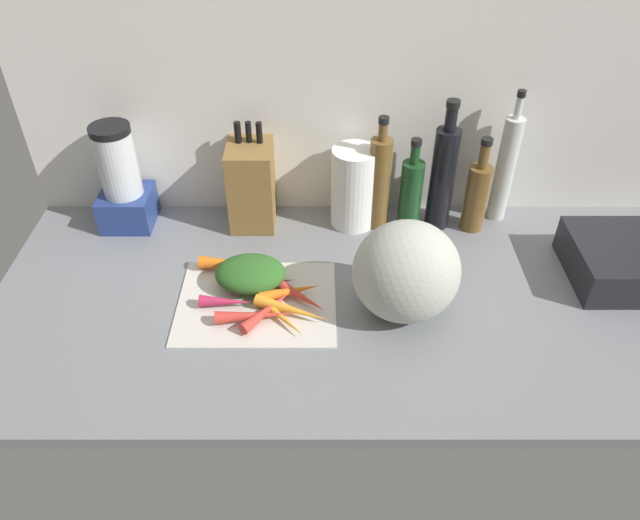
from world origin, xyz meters
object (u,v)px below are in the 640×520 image
carrot_3 (251,277)px  carrot_5 (291,310)px  carrot_7 (261,283)px  paper_towel_roll (353,188)px  carrot_6 (289,291)px  carrot_2 (232,264)px  dish_rack (629,260)px  cutting_board (256,302)px  blender_appliance (121,183)px  bottle_1 (410,194)px  winter_squash (405,272)px  bottle_0 (378,182)px  bottle_4 (504,168)px  knife_block (251,182)px  carrot_1 (255,316)px  carrot_8 (299,296)px  carrot_4 (282,318)px  bottle_2 (442,176)px  carrot_9 (225,302)px  bottle_3 (476,195)px  carrot_0 (268,309)px

carrot_3 → carrot_5: (10.08, -11.76, 0.43)cm
carrot_7 → paper_towel_roll: 37.01cm
carrot_6 → carrot_2: bearing=145.2°
carrot_3 → dish_rack: bearing=1.8°
cutting_board → blender_appliance: bearing=138.8°
carrot_2 → bottle_1: 49.52cm
winter_squash → carrot_3: bearing=164.4°
cutting_board → winter_squash: winter_squash is taller
blender_appliance → bottle_0: size_ratio=0.91×
blender_appliance → bottle_4: bearing=1.7°
dish_rack → knife_block: bearing=165.1°
carrot_6 → carrot_7: bearing=154.9°
carrot_3 → carrot_1: bearing=-81.0°
bottle_4 → carrot_8: bearing=-146.2°
carrot_2 → carrot_4: 22.37cm
paper_towel_roll → bottle_2: size_ratio=0.62×
bottle_0 → carrot_3: bearing=-142.6°
carrot_4 → bottle_2: size_ratio=0.40×
knife_block → carrot_5: bearing=-73.5°
carrot_1 → carrot_9: carrot_1 is taller
carrot_3 → paper_towel_roll: 37.08cm
knife_block → bottle_0: (33.37, -3.01, 1.83)cm
bottle_3 → carrot_9: bearing=-152.7°
carrot_4 → bottle_3: 62.15cm
cutting_board → bottle_3: (55.52, 30.20, 9.81)cm
carrot_5 → carrot_6: (-0.65, 6.14, 0.01)cm
carrot_1 → bottle_3: 66.77cm
cutting_board → winter_squash: 35.31cm
carrot_0 → bottle_1: bottle_1 is taller
cutting_board → carrot_0: size_ratio=2.18×
cutting_board → paper_towel_roll: 41.53cm
carrot_7 → bottle_4: bottle_4 is taller
bottle_0 → carrot_4: bearing=-121.8°
winter_squash → bottle_4: bottle_4 is taller
carrot_2 → carrot_6: (14.27, -9.94, -0.13)cm
carrot_8 → bottle_3: (45.44, 30.35, 7.98)cm
carrot_0 → carrot_3: size_ratio=1.20×
carrot_2 → carrot_9: bearing=-90.3°
paper_towel_roll → carrot_5: bearing=-112.2°
carrot_8 → bottle_2: 49.72cm
carrot_3 → bottle_4: bottle_4 is taller
winter_squash → carrot_9: bearing=178.8°
carrot_9 → bottle_4: bearing=28.1°
carrot_8 → paper_towel_roll: paper_towel_roll is taller
carrot_5 → bottle_1: bottle_1 is taller
winter_squash → knife_block: size_ratio=0.83×
carrot_8 → bottle_2: bearing=41.2°
blender_appliance → carrot_6: bearing=-34.8°
cutting_board → bottle_1: bearing=38.5°
carrot_6 → bottle_1: 43.04cm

